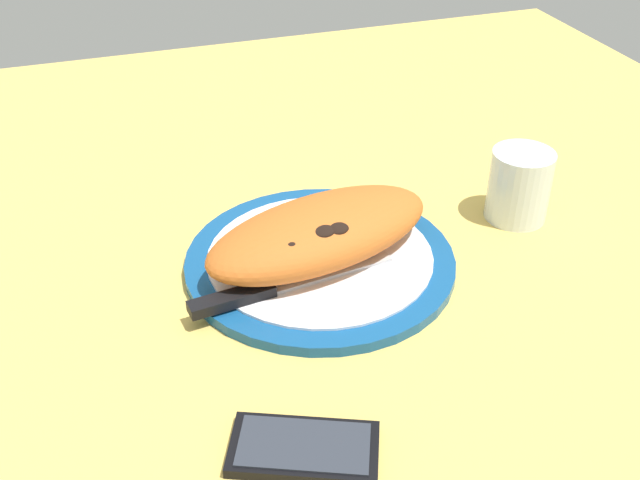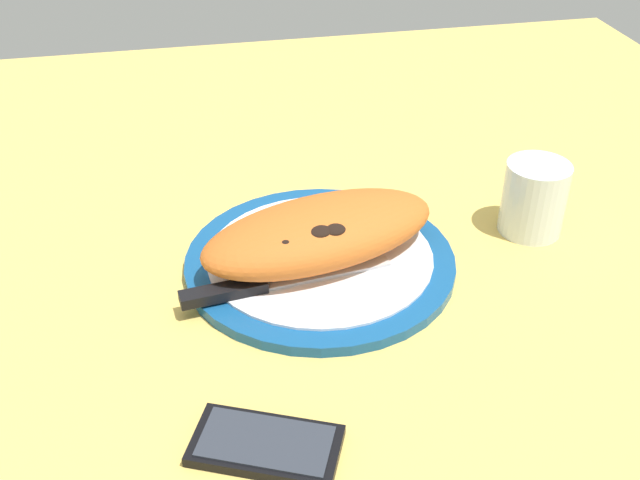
% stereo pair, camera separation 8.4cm
% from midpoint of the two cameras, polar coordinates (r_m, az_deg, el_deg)
% --- Properties ---
extents(ground_plane, '(1.50, 1.50, 0.03)m').
position_cam_midpoint_polar(ground_plane, '(0.87, -2.77, -2.86)').
color(ground_plane, '#DBB756').
extents(plate, '(0.30, 0.30, 0.02)m').
position_cam_midpoint_polar(plate, '(0.85, -2.81, -1.66)').
color(plate, navy).
rests_on(plate, ground_plane).
extents(calzone, '(0.30, 0.19, 0.06)m').
position_cam_midpoint_polar(calzone, '(0.83, -2.99, 0.46)').
color(calzone, '#C16023').
rests_on(calzone, plate).
extents(fork, '(0.15, 0.02, 0.00)m').
position_cam_midpoint_polar(fork, '(0.89, -4.60, 0.78)').
color(fork, silver).
rests_on(fork, plate).
extents(knife, '(0.23, 0.05, 0.01)m').
position_cam_midpoint_polar(knife, '(0.79, -7.32, -3.91)').
color(knife, silver).
rests_on(knife, plate).
extents(smartphone, '(0.14, 0.11, 0.01)m').
position_cam_midpoint_polar(smartphone, '(0.66, -5.00, -15.52)').
color(smartphone, black).
rests_on(smartphone, ground_plane).
extents(water_glass, '(0.08, 0.08, 0.09)m').
position_cam_midpoint_polar(water_glass, '(0.95, 12.27, 3.63)').
color(water_glass, silver).
rests_on(water_glass, ground_plane).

